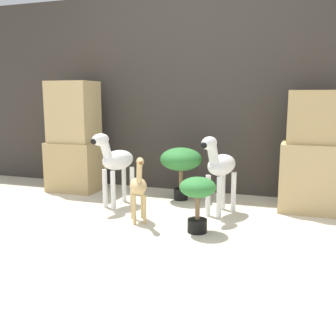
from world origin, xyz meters
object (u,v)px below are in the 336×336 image
object	(u,v)px
zebra_right	(220,166)
potted_palm_front	(198,194)
zebra_left	(115,161)
giraffe_figurine	(138,186)
potted_palm_back	(181,161)

from	to	relation	value
zebra_right	potted_palm_front	distance (m)	0.55
zebra_right	zebra_left	bearing A→B (deg)	-177.01
zebra_right	zebra_left	distance (m)	1.02
zebra_left	giraffe_figurine	world-z (taller)	zebra_left
zebra_right	zebra_left	xyz separation A→B (m)	(-1.02, -0.05, 0.00)
giraffe_figurine	potted_palm_back	size ratio (longest dim) A/B	1.07
zebra_right	potted_palm_back	xyz separation A→B (m)	(-0.49, 0.40, -0.04)
zebra_right	giraffe_figurine	size ratio (longest dim) A/B	1.25
zebra_right	giraffe_figurine	bearing A→B (deg)	-144.37
giraffe_figurine	zebra_left	bearing A→B (deg)	136.72
giraffe_figurine	potted_palm_back	bearing A→B (deg)	81.77
potted_palm_front	potted_palm_back	distance (m)	1.02
zebra_left	potted_palm_front	xyz separation A→B (m)	(0.95, -0.47, -0.14)
giraffe_figurine	potted_palm_front	size ratio (longest dim) A/B	1.31
giraffe_figurine	potted_palm_front	xyz separation A→B (m)	(0.55, -0.09, -0.00)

